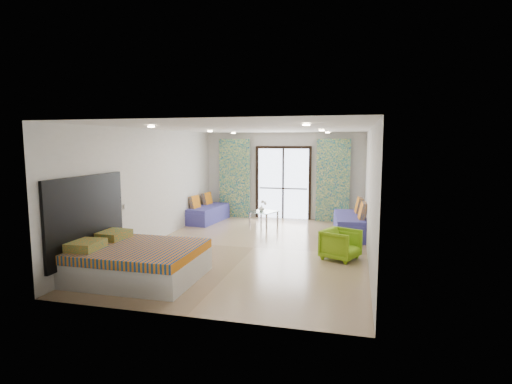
% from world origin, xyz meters
% --- Properties ---
extents(floor, '(5.00, 7.50, 0.01)m').
position_xyz_m(floor, '(0.00, 0.00, 0.00)').
color(floor, '#997B5B').
rests_on(floor, ground).
extents(ceiling, '(5.00, 7.50, 0.01)m').
position_xyz_m(ceiling, '(0.00, 0.00, 2.70)').
color(ceiling, silver).
rests_on(ceiling, ground).
extents(wall_back, '(5.00, 0.01, 2.70)m').
position_xyz_m(wall_back, '(0.00, 3.75, 1.35)').
color(wall_back, silver).
rests_on(wall_back, ground).
extents(wall_front, '(5.00, 0.01, 2.70)m').
position_xyz_m(wall_front, '(0.00, -3.75, 1.35)').
color(wall_front, silver).
rests_on(wall_front, ground).
extents(wall_left, '(0.01, 7.50, 2.70)m').
position_xyz_m(wall_left, '(-2.50, 0.00, 1.35)').
color(wall_left, silver).
rests_on(wall_left, ground).
extents(wall_right, '(0.01, 7.50, 2.70)m').
position_xyz_m(wall_right, '(2.50, 0.00, 1.35)').
color(wall_right, silver).
rests_on(wall_right, ground).
extents(balcony_door, '(1.76, 0.08, 2.28)m').
position_xyz_m(balcony_door, '(0.00, 3.72, 1.26)').
color(balcony_door, black).
rests_on(balcony_door, floor).
extents(balcony_rail, '(1.52, 0.03, 0.04)m').
position_xyz_m(balcony_rail, '(0.00, 3.73, 0.95)').
color(balcony_rail, '#595451').
rests_on(balcony_rail, balcony_door).
extents(curtain_left, '(1.00, 0.10, 2.50)m').
position_xyz_m(curtain_left, '(-1.55, 3.57, 1.25)').
color(curtain_left, white).
rests_on(curtain_left, floor).
extents(curtain_right, '(1.00, 0.10, 2.50)m').
position_xyz_m(curtain_right, '(1.55, 3.57, 1.25)').
color(curtain_right, white).
rests_on(curtain_right, floor).
extents(downlight_a, '(0.12, 0.12, 0.02)m').
position_xyz_m(downlight_a, '(-1.40, -2.00, 2.67)').
color(downlight_a, '#FFE0B2').
rests_on(downlight_a, ceiling).
extents(downlight_b, '(0.12, 0.12, 0.02)m').
position_xyz_m(downlight_b, '(1.40, -2.00, 2.67)').
color(downlight_b, '#FFE0B2').
rests_on(downlight_b, ceiling).
extents(downlight_c, '(0.12, 0.12, 0.02)m').
position_xyz_m(downlight_c, '(-1.40, 1.00, 2.67)').
color(downlight_c, '#FFE0B2').
rests_on(downlight_c, ceiling).
extents(downlight_d, '(0.12, 0.12, 0.02)m').
position_xyz_m(downlight_d, '(1.40, 1.00, 2.67)').
color(downlight_d, '#FFE0B2').
rests_on(downlight_d, ceiling).
extents(downlight_e, '(0.12, 0.12, 0.02)m').
position_xyz_m(downlight_e, '(-1.40, 3.00, 2.67)').
color(downlight_e, '#FFE0B2').
rests_on(downlight_e, ceiling).
extents(downlight_f, '(0.12, 0.12, 0.02)m').
position_xyz_m(downlight_f, '(1.40, 3.00, 2.67)').
color(downlight_f, '#FFE0B2').
rests_on(downlight_f, ceiling).
extents(headboard, '(0.06, 2.10, 1.50)m').
position_xyz_m(headboard, '(-2.46, -2.49, 1.05)').
color(headboard, black).
rests_on(headboard, floor).
extents(switch_plate, '(0.02, 0.10, 0.10)m').
position_xyz_m(switch_plate, '(-2.47, -1.24, 1.05)').
color(switch_plate, silver).
rests_on(switch_plate, wall_left).
extents(bed, '(2.10, 1.71, 0.72)m').
position_xyz_m(bed, '(-1.48, -2.49, 0.30)').
color(bed, silver).
rests_on(bed, floor).
extents(daybed_left, '(0.85, 1.77, 0.84)m').
position_xyz_m(daybed_left, '(-2.12, 2.61, 0.26)').
color(daybed_left, '#403E94').
rests_on(daybed_left, floor).
extents(daybed_right, '(0.92, 1.97, 0.94)m').
position_xyz_m(daybed_right, '(2.12, 1.79, 0.29)').
color(daybed_right, '#403E94').
rests_on(daybed_right, floor).
extents(coffee_table, '(0.85, 0.85, 0.76)m').
position_xyz_m(coffee_table, '(-0.31, 2.37, 0.39)').
color(coffee_table, silver).
rests_on(coffee_table, floor).
extents(vase, '(0.21, 0.21, 0.16)m').
position_xyz_m(vase, '(-0.38, 2.40, 0.51)').
color(vase, white).
rests_on(vase, coffee_table).
extents(armchair, '(0.84, 0.86, 0.68)m').
position_xyz_m(armchair, '(1.95, -0.44, 0.34)').
color(armchair, '#7AAE16').
rests_on(armchair, floor).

